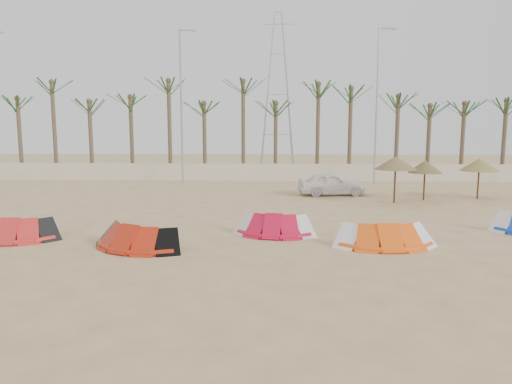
{
  "coord_description": "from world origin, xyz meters",
  "views": [
    {
      "loc": [
        0.8,
        -13.21,
        3.95
      ],
      "look_at": [
        0.0,
        6.0,
        1.3
      ],
      "focal_mm": 32.0,
      "sensor_mm": 36.0,
      "label": 1
    }
  ],
  "objects_px": {
    "kite_red_mid": "(138,234)",
    "car": "(331,184)",
    "kite_red_left": "(18,228)",
    "parasol_mid": "(425,167)",
    "kite_red_right": "(274,223)",
    "kite_orange": "(383,233)",
    "parasol_right": "(479,165)",
    "parasol_left": "(396,163)"
  },
  "relations": [
    {
      "from": "car",
      "to": "parasol_mid",
      "type": "bearing_deg",
      "value": -115.23
    },
    {
      "from": "parasol_mid",
      "to": "parasol_right",
      "type": "distance_m",
      "value": 3.22
    },
    {
      "from": "parasol_left",
      "to": "car",
      "type": "distance_m",
      "value": 4.39
    },
    {
      "from": "kite_orange",
      "to": "kite_red_mid",
      "type": "bearing_deg",
      "value": -176.09
    },
    {
      "from": "parasol_mid",
      "to": "car",
      "type": "bearing_deg",
      "value": 161.31
    },
    {
      "from": "parasol_mid",
      "to": "kite_orange",
      "type": "bearing_deg",
      "value": -114.34
    },
    {
      "from": "kite_orange",
      "to": "parasol_mid",
      "type": "height_order",
      "value": "parasol_mid"
    },
    {
      "from": "kite_red_mid",
      "to": "parasol_mid",
      "type": "height_order",
      "value": "parasol_mid"
    },
    {
      "from": "kite_red_mid",
      "to": "kite_red_right",
      "type": "distance_m",
      "value": 5.05
    },
    {
      "from": "kite_red_right",
      "to": "car",
      "type": "xyz_separation_m",
      "value": [
        3.43,
        10.45,
        0.27
      ]
    },
    {
      "from": "kite_red_left",
      "to": "parasol_mid",
      "type": "xyz_separation_m",
      "value": [
        17.69,
        9.97,
        1.46
      ]
    },
    {
      "from": "kite_red_mid",
      "to": "car",
      "type": "xyz_separation_m",
      "value": [
        8.03,
        12.54,
        0.26
      ]
    },
    {
      "from": "parasol_mid",
      "to": "kite_red_right",
      "type": "bearing_deg",
      "value": -133.78
    },
    {
      "from": "kite_red_mid",
      "to": "car",
      "type": "distance_m",
      "value": 14.89
    },
    {
      "from": "kite_red_right",
      "to": "car",
      "type": "relative_size",
      "value": 0.79
    },
    {
      "from": "kite_red_right",
      "to": "kite_orange",
      "type": "bearing_deg",
      "value": -22.03
    },
    {
      "from": "kite_red_right",
      "to": "parasol_left",
      "type": "height_order",
      "value": "parasol_left"
    },
    {
      "from": "kite_red_mid",
      "to": "kite_red_right",
      "type": "relative_size",
      "value": 1.2
    },
    {
      "from": "parasol_mid",
      "to": "kite_red_mid",
      "type": "bearing_deg",
      "value": -140.13
    },
    {
      "from": "kite_red_left",
      "to": "kite_red_mid",
      "type": "xyz_separation_m",
      "value": [
        4.69,
        -0.89,
        0.0
      ]
    },
    {
      "from": "kite_red_left",
      "to": "kite_orange",
      "type": "bearing_deg",
      "value": -1.41
    },
    {
      "from": "kite_red_right",
      "to": "kite_orange",
      "type": "xyz_separation_m",
      "value": [
        3.75,
        -1.52,
        0.0
      ]
    },
    {
      "from": "kite_red_left",
      "to": "parasol_right",
      "type": "distance_m",
      "value": 23.4
    },
    {
      "from": "kite_red_mid",
      "to": "parasol_right",
      "type": "distance_m",
      "value": 19.83
    },
    {
      "from": "kite_red_mid",
      "to": "kite_orange",
      "type": "bearing_deg",
      "value": 3.91
    },
    {
      "from": "kite_red_left",
      "to": "car",
      "type": "relative_size",
      "value": 0.8
    },
    {
      "from": "parasol_left",
      "to": "kite_orange",
      "type": "bearing_deg",
      "value": -106.54
    },
    {
      "from": "parasol_mid",
      "to": "parasol_left",
      "type": "bearing_deg",
      "value": -150.04
    },
    {
      "from": "car",
      "to": "kite_orange",
      "type": "bearing_deg",
      "value": 174.99
    },
    {
      "from": "kite_orange",
      "to": "parasol_mid",
      "type": "distance_m",
      "value": 11.39
    },
    {
      "from": "parasol_right",
      "to": "car",
      "type": "xyz_separation_m",
      "value": [
        -8.16,
        1.19,
        -1.27
      ]
    },
    {
      "from": "parasol_mid",
      "to": "parasol_right",
      "type": "height_order",
      "value": "parasol_right"
    },
    {
      "from": "kite_red_left",
      "to": "kite_orange",
      "type": "height_order",
      "value": "same"
    },
    {
      "from": "parasol_right",
      "to": "car",
      "type": "height_order",
      "value": "parasol_right"
    },
    {
      "from": "kite_red_left",
      "to": "kite_red_mid",
      "type": "height_order",
      "value": "same"
    },
    {
      "from": "kite_red_mid",
      "to": "parasol_left",
      "type": "xyz_separation_m",
      "value": [
        11.07,
        9.75,
        1.74
      ]
    },
    {
      "from": "car",
      "to": "kite_red_left",
      "type": "bearing_deg",
      "value": 125.96
    },
    {
      "from": "parasol_right",
      "to": "kite_orange",
      "type": "bearing_deg",
      "value": -126.03
    },
    {
      "from": "kite_red_right",
      "to": "parasol_right",
      "type": "bearing_deg",
      "value": 38.62
    },
    {
      "from": "kite_red_right",
      "to": "kite_red_mid",
      "type": "bearing_deg",
      "value": -155.56
    },
    {
      "from": "parasol_right",
      "to": "car",
      "type": "relative_size",
      "value": 0.58
    },
    {
      "from": "kite_red_left",
      "to": "parasol_mid",
      "type": "height_order",
      "value": "parasol_mid"
    }
  ]
}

